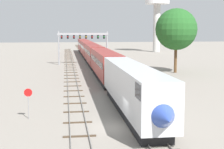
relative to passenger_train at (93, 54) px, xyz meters
The scene contains 8 objects.
ground_plane 51.11m from the passenger_train, 92.25° to the right, with size 400.00×400.00×0.00m, color gray.
track_main 9.35m from the passenger_train, 90.00° to the left, with size 2.60×200.00×0.16m.
track_near 12.56m from the passenger_train, 116.56° to the right, with size 2.60×160.00×0.16m.
passenger_train is the anchor object (origin of this frame).
signal_gantry 4.62m from the passenger_train, 133.75° to the left, with size 12.10×0.49×7.91m.
water_tower 55.29m from the passenger_train, 58.60° to the left, with size 9.24×9.24×24.20m.
stop_sign 47.92m from the passenger_train, 102.05° to the right, with size 0.76×0.08×2.88m.
trackside_tree_left 22.16m from the passenger_train, 46.46° to the right, with size 8.02×8.02×12.41m.
Camera 1 is at (-4.49, -27.61, 8.32)m, focal length 54.16 mm.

